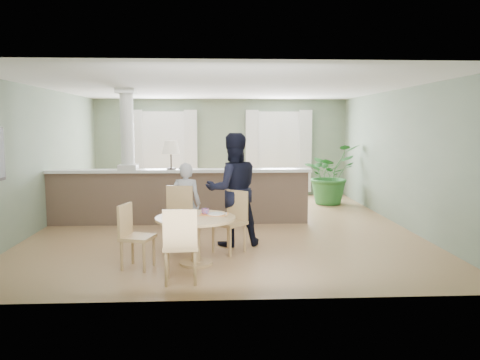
{
  "coord_description": "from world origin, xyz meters",
  "views": [
    {
      "loc": [
        -0.15,
        -9.15,
        2.0
      ],
      "look_at": [
        0.27,
        -1.0,
        1.03
      ],
      "focal_mm": 35.0,
      "sensor_mm": 36.0,
      "label": 1
    }
  ],
  "objects": [
    {
      "name": "ground",
      "position": [
        0.0,
        0.0,
        0.0
      ],
      "size": [
        8.0,
        8.0,
        0.0
      ],
      "primitive_type": "plane",
      "color": "#A78458",
      "rests_on": "ground"
    },
    {
      "name": "pony_wall",
      "position": [
        -0.99,
        0.2,
        0.71
      ],
      "size": [
        5.32,
        0.38,
        2.7
      ],
      "color": "brown",
      "rests_on": "ground"
    },
    {
      "name": "child_person",
      "position": [
        -0.66,
        -1.42,
        0.69
      ],
      "size": [
        0.53,
        0.37,
        1.37
      ],
      "primitive_type": "imported",
      "rotation": [
        0.0,
        0.0,
        3.05
      ],
      "color": "#A3A3A8",
      "rests_on": "ground"
    },
    {
      "name": "chair_far_boy",
      "position": [
        -0.77,
        -1.66,
        0.55
      ],
      "size": [
        0.5,
        0.5,
        1.0
      ],
      "rotation": [
        0.0,
        0.0,
        -0.12
      ],
      "color": "tan",
      "rests_on": "ground"
    },
    {
      "name": "houseplant",
      "position": [
        2.7,
        2.44,
        0.75
      ],
      "size": [
        1.79,
        1.74,
        1.51
      ],
      "primitive_type": "imported",
      "rotation": [
        0.0,
        0.0,
        0.61
      ],
      "color": "#29682A",
      "rests_on": "ground"
    },
    {
      "name": "chair_far_man",
      "position": [
        0.1,
        -1.92,
        0.53
      ],
      "size": [
        0.62,
        0.62,
        0.96
      ],
      "rotation": [
        0.0,
        0.0,
        -0.75
      ],
      "color": "tan",
      "rests_on": "ground"
    },
    {
      "name": "man_person",
      "position": [
        0.12,
        -1.52,
        0.93
      ],
      "size": [
        1.02,
        0.87,
        1.86
      ],
      "primitive_type": "imported",
      "rotation": [
        0.0,
        0.0,
        3.33
      ],
      "color": "black",
      "rests_on": "ground"
    },
    {
      "name": "sofa",
      "position": [
        -0.41,
        2.06,
        0.44
      ],
      "size": [
        3.25,
        1.99,
        0.89
      ],
      "primitive_type": "imported",
      "rotation": [
        0.0,
        0.0,
        -0.28
      ],
      "color": "brown",
      "rests_on": "ground"
    },
    {
      "name": "room_shell",
      "position": [
        -0.03,
        0.63,
        1.81
      ],
      "size": [
        7.02,
        8.02,
        2.71
      ],
      "color": "gray",
      "rests_on": "ground"
    },
    {
      "name": "chair_side",
      "position": [
        -1.32,
        -2.71,
        0.5
      ],
      "size": [
        0.5,
        0.5,
        0.9
      ],
      "rotation": [
        0.0,
        0.0,
        1.29
      ],
      "color": "tan",
      "rests_on": "ground"
    },
    {
      "name": "dining_table",
      "position": [
        -0.44,
        -2.57,
        0.55
      ],
      "size": [
        1.14,
        1.14,
        0.78
      ],
      "rotation": [
        0.0,
        0.0,
        0.22
      ],
      "color": "tan",
      "rests_on": "ground"
    },
    {
      "name": "chair_near",
      "position": [
        -0.6,
        -3.41,
        0.54
      ],
      "size": [
        0.46,
        0.46,
        0.97
      ],
      "rotation": [
        0.0,
        0.0,
        3.19
      ],
      "color": "tan",
      "rests_on": "ground"
    }
  ]
}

